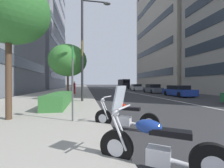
# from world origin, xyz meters

# --- Properties ---
(sidewalk_right_plaza) EXTENTS (160.00, 8.27, 0.15)m
(sidewalk_right_plaza) POSITION_xyz_m (30.00, 11.10, 0.07)
(sidewalk_right_plaza) COLOR #A39E93
(sidewalk_right_plaza) RESTS_ON ground
(lane_centre_stripe) EXTENTS (110.00, 0.16, 0.01)m
(lane_centre_stripe) POSITION_xyz_m (35.00, 0.00, 0.00)
(lane_centre_stripe) COLOR silver
(lane_centre_stripe) RESTS_ON ground
(motorcycle_by_sign_pole) EXTENTS (1.36, 1.86, 1.48)m
(motorcycle_by_sign_pole) POSITION_xyz_m (0.15, 6.62, 0.44)
(motorcycle_by_sign_pole) COLOR black
(motorcycle_by_sign_pole) RESTS_ON ground
(motorcycle_nearest_camera) EXTENTS (1.31, 1.91, 1.08)m
(motorcycle_nearest_camera) POSITION_xyz_m (2.63, 6.53, 0.41)
(motorcycle_nearest_camera) COLOR black
(motorcycle_nearest_camera) RESTS_ON ground
(car_lead_in_lane) EXTENTS (4.49, 1.97, 1.30)m
(car_lead_in_lane) POSITION_xyz_m (14.28, -3.24, 0.62)
(car_lead_in_lane) COLOR navy
(car_lead_in_lane) RESTS_ON ground
(car_approaching_light) EXTENTS (4.27, 1.86, 1.42)m
(car_approaching_light) POSITION_xyz_m (21.07, -3.12, 0.66)
(car_approaching_light) COLOR #4C515B
(car_approaching_light) RESTS_ON ground
(car_far_down_avenue) EXTENTS (4.22, 1.96, 1.40)m
(car_far_down_avenue) POSITION_xyz_m (29.11, -3.11, 0.66)
(car_far_down_avenue) COLOR #B7B7BC
(car_far_down_avenue) RESTS_ON ground
(delivery_van_ahead) EXTENTS (5.78, 2.24, 2.74)m
(delivery_van_ahead) POSITION_xyz_m (40.94, -3.31, 1.46)
(delivery_van_ahead) COLOR black
(delivery_van_ahead) RESTS_ON ground
(parking_sign_by_curb) EXTENTS (0.32, 0.06, 2.75)m
(parking_sign_by_curb) POSITION_xyz_m (3.48, 8.26, 1.79)
(parking_sign_by_curb) COLOR #47494C
(parking_sign_by_curb) RESTS_ON sidewalk_right_plaza
(street_lamp_with_banners) EXTENTS (1.26, 2.36, 8.02)m
(street_lamp_with_banners) POSITION_xyz_m (9.90, 7.70, 4.92)
(street_lamp_with_banners) COLOR #232326
(street_lamp_with_banners) RESTS_ON sidewalk_right_plaza
(clipped_hedge_bed) EXTENTS (5.32, 1.10, 0.77)m
(clipped_hedge_bed) POSITION_xyz_m (7.85, 9.40, 0.53)
(clipped_hedge_bed) COLOR #337033
(clipped_hedge_bed) RESTS_ON sidewalk_right_plaza
(street_tree_near_plaza_corner) EXTENTS (3.02, 3.02, 5.48)m
(street_tree_near_plaza_corner) POSITION_xyz_m (4.15, 10.69, 4.33)
(street_tree_near_plaza_corner) COLOR #473323
(street_tree_near_plaza_corner) RESTS_ON sidewalk_right_plaza
(street_tree_mid_sidewalk) EXTENTS (3.96, 3.96, 5.51)m
(street_tree_mid_sidewalk) POSITION_xyz_m (14.36, 9.62, 3.97)
(street_tree_mid_sidewalk) COLOR #473323
(street_tree_mid_sidewalk) RESTS_ON sidewalk_right_plaza
(street_tree_by_lamp_post) EXTENTS (2.83, 2.83, 4.95)m
(street_tree_by_lamp_post) POSITION_xyz_m (20.76, 9.70, 3.88)
(street_tree_by_lamp_post) COLOR #473323
(street_tree_by_lamp_post) RESTS_ON sidewalk_right_plaza
(pedestrian_on_plaza) EXTENTS (0.42, 0.30, 1.66)m
(pedestrian_on_plaza) POSITION_xyz_m (18.11, 9.22, 0.99)
(pedestrian_on_plaza) COLOR maroon
(pedestrian_on_plaza) RESTS_ON sidewalk_right_plaza
(office_tower_behind_plaza) EXTENTS (29.81, 16.48, 47.38)m
(office_tower_behind_plaza) POSITION_xyz_m (50.77, 24.43, 23.69)
(office_tower_behind_plaza) COLOR gray
(office_tower_behind_plaza) RESTS_ON ground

